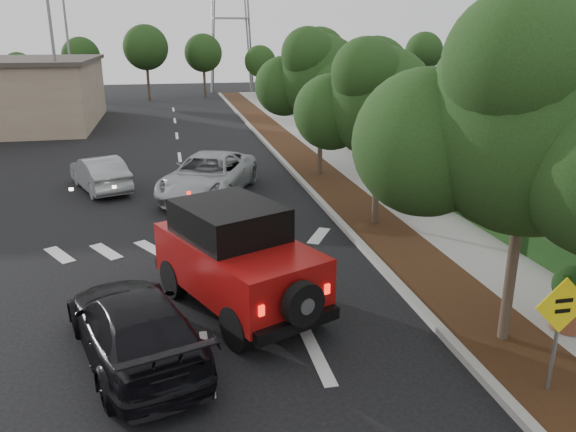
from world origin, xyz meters
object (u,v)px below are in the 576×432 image
object	(u,v)px
red_jeep	(233,256)
speed_hump_sign	(560,320)
silver_suv_ahead	(208,175)
black_suv_oncoming	(134,326)

from	to	relation	value
red_jeep	speed_hump_sign	xyz separation A→B (m)	(4.65, -4.30, 0.24)
silver_suv_ahead	speed_hump_sign	xyz separation A→B (m)	(4.53, -13.15, 0.64)
red_jeep	black_suv_oncoming	xyz separation A→B (m)	(-1.99, -1.73, -0.50)
red_jeep	silver_suv_ahead	size ratio (longest dim) A/B	0.86
silver_suv_ahead	red_jeep	bearing A→B (deg)	-68.15
silver_suv_ahead	speed_hump_sign	bearing A→B (deg)	-48.36
black_suv_oncoming	speed_hump_sign	bearing A→B (deg)	141.62
silver_suv_ahead	black_suv_oncoming	size ratio (longest dim) A/B	1.20
speed_hump_sign	silver_suv_ahead	bearing A→B (deg)	109.69
black_suv_oncoming	speed_hump_sign	distance (m)	7.16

